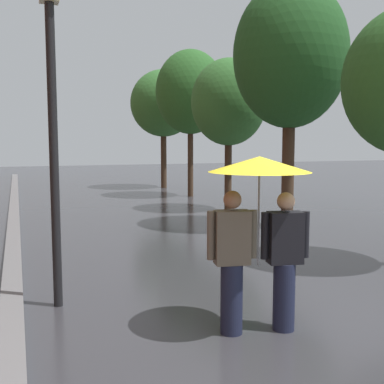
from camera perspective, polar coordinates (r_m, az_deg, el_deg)
The scene contains 8 objects.
ground_plane at distance 5.90m, azimuth 13.56°, elevation -16.48°, with size 80.00×80.00×0.00m, color #38383D.
kerb_strip at distance 14.67m, azimuth -20.46°, elevation -2.84°, with size 0.30×36.00×0.12m, color slate.
street_tree_1 at distance 12.67m, azimuth 11.64°, elevation 15.60°, with size 2.87×2.87×6.22m.
street_tree_2 at distance 15.53m, azimuth 4.40°, elevation 10.58°, with size 2.41×2.41×4.86m.
street_tree_3 at distance 19.38m, azimuth -0.19°, elevation 11.79°, with size 2.77×2.77×5.83m.
street_tree_4 at distance 22.98m, azimuth -3.44°, elevation 10.47°, with size 3.10×3.10×5.58m.
couple_under_umbrella at distance 5.59m, azimuth 7.97°, elevation -2.53°, with size 1.21×1.19×2.07m.
street_lamp_post at distance 6.61m, azimuth -16.27°, elevation 8.34°, with size 0.24×0.24×4.34m.
Camera 1 is at (-3.06, -4.51, 2.25)m, focal length 44.74 mm.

